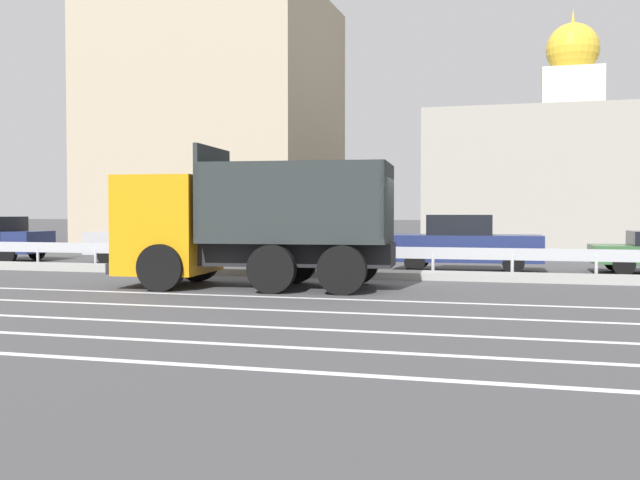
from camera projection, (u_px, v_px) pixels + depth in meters
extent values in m
plane|color=#424244|center=(370.00, 286.00, 17.62)|extent=(320.00, 320.00, 0.00)
cube|color=silver|center=(228.00, 295.00, 15.53)|extent=(57.36, 0.16, 0.01)
cube|color=silver|center=(187.00, 307.00, 13.67)|extent=(57.36, 0.16, 0.01)
cube|color=silver|center=(134.00, 321.00, 11.86)|extent=(57.36, 0.16, 0.01)
cube|color=silver|center=(78.00, 336.00, 10.41)|extent=(57.36, 0.16, 0.01)
cube|color=silver|center=(12.00, 354.00, 9.10)|extent=(57.36, 0.16, 0.01)
cube|color=gray|center=(388.00, 274.00, 19.80)|extent=(31.55, 1.10, 0.18)
cube|color=#9EA0A5|center=(395.00, 252.00, 20.72)|extent=(57.36, 0.04, 0.32)
cylinder|color=#ADADB2|center=(38.00, 257.00, 23.91)|extent=(0.09, 0.09, 0.62)
cylinder|color=#ADADB2|center=(96.00, 258.00, 23.33)|extent=(0.09, 0.09, 0.62)
cylinder|color=#ADADB2|center=(156.00, 259.00, 22.75)|extent=(0.09, 0.09, 0.62)
cylinder|color=#ADADB2|center=(220.00, 260.00, 22.17)|extent=(0.09, 0.09, 0.62)
cylinder|color=#ADADB2|center=(287.00, 262.00, 21.60)|extent=(0.09, 0.09, 0.62)
cylinder|color=#ADADB2|center=(358.00, 263.00, 21.02)|extent=(0.09, 0.09, 0.62)
cylinder|color=#ADADB2|center=(433.00, 264.00, 20.44)|extent=(0.09, 0.09, 0.62)
cylinder|color=#ADADB2|center=(512.00, 266.00, 19.86)|extent=(0.09, 0.09, 0.62)
cylinder|color=#ADADB2|center=(596.00, 267.00, 19.29)|extent=(0.09, 0.09, 0.62)
cube|color=orange|center=(169.00, 225.00, 17.60)|extent=(2.10, 2.64, 2.25)
cube|color=black|center=(132.00, 208.00, 17.75)|extent=(0.24, 2.11, 0.85)
cube|color=black|center=(131.00, 265.00, 17.81)|extent=(0.34, 2.42, 0.24)
cube|color=black|center=(298.00, 254.00, 17.07)|extent=(4.46, 1.78, 0.53)
cube|color=#232828|center=(298.00, 240.00, 17.06)|extent=(4.38, 2.77, 0.12)
cube|color=#232828|center=(287.00, 200.00, 15.91)|extent=(4.16, 0.51, 1.66)
cube|color=#232828|center=(308.00, 201.00, 18.14)|extent=(4.16, 0.51, 1.66)
cube|color=#232828|center=(213.00, 192.00, 17.38)|extent=(0.33, 2.37, 2.07)
cube|color=#232828|center=(387.00, 200.00, 16.66)|extent=(0.33, 2.37, 1.66)
cylinder|color=black|center=(161.00, 268.00, 16.39)|extent=(1.07, 0.42, 1.04)
cylinder|color=black|center=(198.00, 261.00, 18.77)|extent=(1.07, 0.42, 1.04)
cylinder|color=black|center=(272.00, 269.00, 15.95)|extent=(1.07, 0.42, 1.04)
cylinder|color=black|center=(295.00, 262.00, 18.32)|extent=(1.07, 0.42, 1.04)
cylinder|color=black|center=(342.00, 270.00, 15.68)|extent=(1.07, 0.42, 1.04)
cylinder|color=black|center=(357.00, 263.00, 18.05)|extent=(1.07, 0.42, 1.04)
cylinder|color=white|center=(145.00, 266.00, 21.77)|extent=(0.16, 0.16, 0.37)
cylinder|color=black|center=(145.00, 253.00, 21.75)|extent=(0.16, 0.16, 0.37)
cylinder|color=white|center=(145.00, 240.00, 21.74)|extent=(0.16, 0.16, 0.37)
cylinder|color=black|center=(145.00, 228.00, 21.73)|extent=(0.16, 0.16, 0.37)
cylinder|color=white|center=(145.00, 215.00, 21.71)|extent=(0.16, 0.16, 0.37)
cylinder|color=#1E4CB2|center=(145.00, 196.00, 21.69)|extent=(0.73, 0.03, 0.73)
cylinder|color=white|center=(145.00, 196.00, 21.69)|extent=(0.79, 0.02, 0.79)
cylinder|color=black|center=(8.00, 254.00, 25.65)|extent=(0.61, 0.25, 0.60)
cylinder|color=black|center=(37.00, 252.00, 27.35)|extent=(0.61, 0.25, 0.60)
cube|color=#A3A3A8|center=(155.00, 243.00, 25.50)|extent=(4.66, 1.99, 0.77)
cube|color=black|center=(159.00, 224.00, 25.45)|extent=(2.01, 1.60, 0.51)
cylinder|color=black|center=(106.00, 255.00, 25.03)|extent=(0.61, 0.24, 0.60)
cylinder|color=black|center=(128.00, 253.00, 26.57)|extent=(0.61, 0.24, 0.60)
cylinder|color=black|center=(186.00, 256.00, 24.46)|extent=(0.61, 0.24, 0.60)
cylinder|color=black|center=(203.00, 254.00, 26.00)|extent=(0.61, 0.24, 0.60)
cube|color=#A3A3A8|center=(297.00, 249.00, 23.97)|extent=(4.22, 2.15, 0.53)
cube|color=black|center=(301.00, 232.00, 23.93)|extent=(1.84, 1.74, 0.52)
cylinder|color=black|center=(251.00, 258.00, 23.38)|extent=(0.61, 0.25, 0.60)
cylinder|color=black|center=(266.00, 255.00, 25.08)|extent=(0.61, 0.25, 0.60)
cylinder|color=black|center=(331.00, 259.00, 22.88)|extent=(0.61, 0.25, 0.60)
cylinder|color=black|center=(340.00, 256.00, 24.58)|extent=(0.61, 0.25, 0.60)
cube|color=navy|center=(464.00, 248.00, 21.90)|extent=(4.52, 1.94, 0.78)
cube|color=black|center=(460.00, 225.00, 21.91)|extent=(1.94, 1.59, 0.59)
cylinder|color=black|center=(511.00, 260.00, 22.40)|extent=(0.61, 0.24, 0.60)
cylinder|color=black|center=(513.00, 264.00, 20.84)|extent=(0.61, 0.24, 0.60)
cylinder|color=black|center=(420.00, 259.00, 22.99)|extent=(0.61, 0.24, 0.60)
cylinder|color=black|center=(415.00, 262.00, 21.44)|extent=(0.61, 0.24, 0.60)
cylinder|color=black|center=(615.00, 261.00, 22.09)|extent=(0.61, 0.22, 0.60)
cylinder|color=black|center=(624.00, 265.00, 20.42)|extent=(0.61, 0.22, 0.60)
cube|color=tan|center=(218.00, 122.00, 43.17)|extent=(12.31, 11.36, 13.97)
cube|color=gray|center=(549.00, 184.00, 36.48)|extent=(10.71, 12.48, 6.21)
cube|color=silver|center=(571.00, 156.00, 46.47)|extent=(3.60, 3.60, 10.53)
sphere|color=gold|center=(573.00, 49.00, 46.23)|extent=(3.24, 3.24, 3.24)
cone|color=gold|center=(573.00, 18.00, 46.16)|extent=(0.30, 0.30, 1.20)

